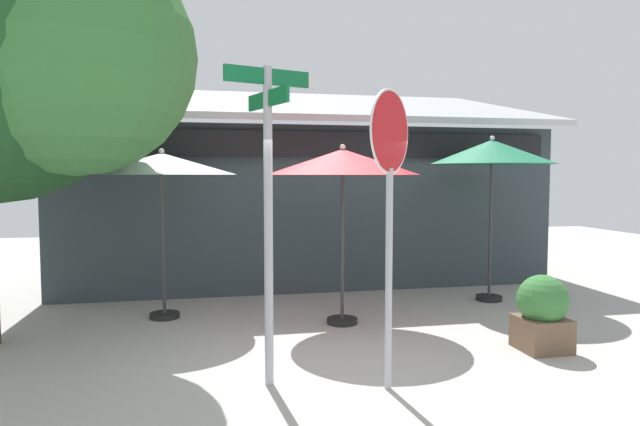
# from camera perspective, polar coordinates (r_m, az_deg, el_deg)

# --- Properties ---
(ground_plane) EXTENTS (28.00, 28.00, 0.10)m
(ground_plane) POSITION_cam_1_polar(r_m,az_deg,el_deg) (7.21, 0.74, -13.88)
(ground_plane) COLOR #ADA8A0
(cafe_building) EXTENTS (9.86, 5.19, 4.29)m
(cafe_building) POSITION_cam_1_polar(r_m,az_deg,el_deg) (12.30, -2.34, 1.47)
(cafe_building) COLOR #333D42
(cafe_building) RESTS_ON ground
(street_sign_post) EXTENTS (0.94, 0.88, 3.23)m
(street_sign_post) POSITION_cam_1_polar(r_m,az_deg,el_deg) (5.62, -5.28, 2.11)
(street_sign_post) COLOR #A8AAB2
(street_sign_post) RESTS_ON ground
(stop_sign) EXTENTS (0.60, 0.61, 2.99)m
(stop_sign) POSITION_cam_1_polar(r_m,az_deg,el_deg) (5.52, 7.14, 3.52)
(stop_sign) COLOR #A8AAB2
(stop_sign) RESTS_ON ground
(patio_umbrella_ivory_left) EXTENTS (2.20, 2.20, 2.55)m
(patio_umbrella_ivory_left) POSITION_cam_1_polar(r_m,az_deg,el_deg) (8.59, -15.88, 4.69)
(patio_umbrella_ivory_left) COLOR black
(patio_umbrella_ivory_left) RESTS_ON ground
(patio_umbrella_crimson_center) EXTENTS (2.19, 2.19, 2.59)m
(patio_umbrella_crimson_center) POSITION_cam_1_polar(r_m,az_deg,el_deg) (7.96, 2.33, 5.07)
(patio_umbrella_crimson_center) COLOR black
(patio_umbrella_crimson_center) RESTS_ON ground
(patio_umbrella_forest_green_right) EXTENTS (2.10, 2.10, 2.81)m
(patio_umbrella_forest_green_right) POSITION_cam_1_polar(r_m,az_deg,el_deg) (9.89, 17.18, 5.84)
(patio_umbrella_forest_green_right) COLOR black
(patio_umbrella_forest_green_right) RESTS_ON ground
(sidewalk_planter) EXTENTS (0.61, 0.61, 0.93)m
(sidewalk_planter) POSITION_cam_1_polar(r_m,az_deg,el_deg) (7.44, 21.79, -9.38)
(sidewalk_planter) COLOR brown
(sidewalk_planter) RESTS_ON ground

